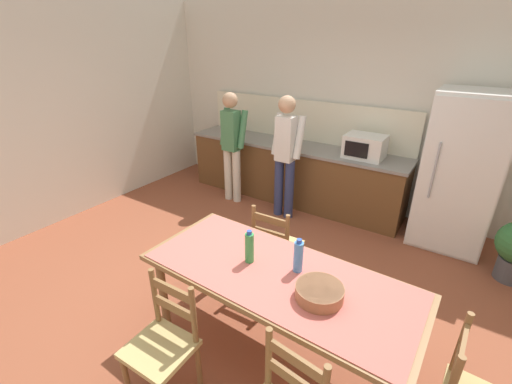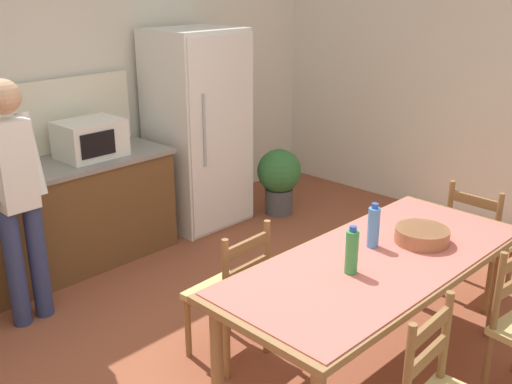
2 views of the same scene
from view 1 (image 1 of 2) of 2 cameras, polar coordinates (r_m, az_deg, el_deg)
The scene contains 15 objects.
ground_plane at distance 3.49m, azimuth 0.49°, elevation -17.90°, with size 8.32×8.32×0.00m, color brown.
wall_back at distance 5.10m, azimuth 17.53°, elevation 13.25°, with size 6.52×0.12×2.90m, color silver.
wall_left at distance 5.21m, azimuth -31.71°, elevation 10.99°, with size 0.12×5.20×2.90m, color silver.
kitchen_counter at distance 5.29m, azimuth 6.00°, elevation 3.31°, with size 3.37×0.66×0.89m.
counter_splashback at distance 5.34m, azimuth 7.98°, elevation 11.77°, with size 3.33×0.03×0.60m, color #EFE8CB.
refrigerator at distance 4.58m, azimuth 30.90°, elevation 2.73°, with size 0.80×0.73×1.84m.
microwave at distance 4.72m, azimuth 17.68°, elevation 7.24°, with size 0.50×0.39×0.30m.
dining_table at distance 2.62m, azimuth 3.62°, elevation -14.72°, with size 2.07×0.92×0.78m.
bottle_near_centre at distance 2.61m, azimuth -1.11°, elevation -9.20°, with size 0.07×0.07×0.27m.
bottle_off_centre at distance 2.53m, azimuth 7.06°, elevation -10.60°, with size 0.07×0.07×0.27m.
serving_bowl at distance 2.37m, azimuth 10.53°, elevation -16.01°, with size 0.32×0.32×0.09m.
chair_side_near_left at distance 2.64m, azimuth -15.19°, elevation -23.23°, with size 0.43×0.41×0.91m.
chair_side_far_left at distance 3.47m, azimuth 3.35°, elevation -9.04°, with size 0.43×0.42×0.91m.
person_at_sink at distance 5.10m, azimuth -4.06°, elevation 8.23°, with size 0.41×0.29×1.65m.
person_at_counter at distance 4.60m, azimuth 4.95°, elevation 6.65°, with size 0.42×0.29×1.69m.
Camera 1 is at (1.40, -2.16, 2.36)m, focal length 24.00 mm.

